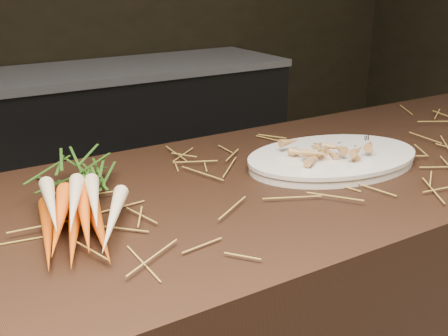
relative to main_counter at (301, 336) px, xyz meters
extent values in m
cube|color=black|center=(0.00, 0.00, 0.00)|extent=(2.40, 0.70, 0.90)
cube|color=black|center=(0.30, 1.88, -0.05)|extent=(1.80, 0.60, 0.80)
cube|color=#99999E|center=(0.30, 1.88, 0.37)|extent=(1.82, 0.62, 0.04)
cone|color=#D65A14|center=(-0.60, -0.04, 0.47)|extent=(0.10, 0.26, 0.03)
cone|color=#D65A14|center=(-0.56, -0.06, 0.47)|extent=(0.12, 0.25, 0.03)
cone|color=#D65A14|center=(-0.52, -0.07, 0.47)|extent=(0.09, 0.26, 0.03)
cone|color=#D65A14|center=(-0.59, -0.06, 0.49)|extent=(0.13, 0.25, 0.03)
cone|color=#D65A14|center=(-0.55, -0.07, 0.49)|extent=(0.10, 0.26, 0.03)
cone|color=beige|center=(-0.59, -0.04, 0.51)|extent=(0.08, 0.24, 0.04)
cone|color=beige|center=(-0.56, -0.06, 0.52)|extent=(0.11, 0.23, 0.04)
cone|color=beige|center=(-0.53, -0.06, 0.51)|extent=(0.10, 0.24, 0.04)
cone|color=beige|center=(-0.51, -0.10, 0.49)|extent=(0.14, 0.22, 0.03)
ellipsoid|color=#36661F|center=(-0.49, 0.15, 0.50)|extent=(0.22, 0.26, 0.08)
cube|color=silver|center=(0.21, -0.04, 0.47)|extent=(0.12, 0.12, 0.00)
camera|label=1|loc=(-0.80, -0.90, 0.88)|focal=45.00mm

